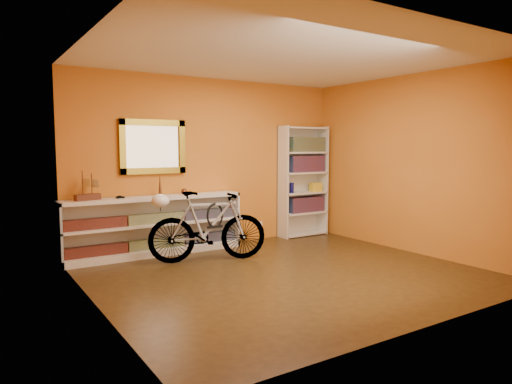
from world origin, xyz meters
TOP-DOWN VIEW (x-y plane):
  - floor at (0.00, 0.00)m, footprint 4.50×4.00m
  - ceiling at (0.00, 0.00)m, footprint 4.50×4.00m
  - back_wall at (0.00, 2.00)m, footprint 4.50×0.01m
  - left_wall at (-2.25, 0.00)m, footprint 0.01×4.00m
  - right_wall at (2.25, 0.00)m, footprint 0.01×4.00m
  - gilt_mirror at (-0.95, 1.97)m, footprint 0.98×0.06m
  - wall_socket at (0.90, 1.99)m, footprint 0.09×0.02m
  - console_unit at (-1.00, 1.81)m, footprint 2.60×0.35m
  - cd_row_lower at (-1.00, 1.79)m, footprint 2.50×0.13m
  - cd_row_upper at (-1.00, 1.79)m, footprint 2.50×0.13m
  - model_ship at (-1.92, 1.81)m, footprint 0.35×0.19m
  - toy_car at (-1.49, 1.81)m, footprint 0.00×0.00m
  - bronze_ornament at (-0.92, 1.81)m, footprint 0.05×0.05m
  - decorative_orb at (-0.55, 1.81)m, footprint 0.09×0.09m
  - bookcase at (1.70, 1.84)m, footprint 0.90×0.30m
  - book_row_a at (1.75, 1.84)m, footprint 0.70×0.22m
  - book_row_b at (1.75, 1.84)m, footprint 0.70×0.22m
  - book_row_c at (1.75, 1.84)m, footprint 0.70×0.22m
  - travel_mug at (1.44, 1.82)m, footprint 0.08×0.08m
  - red_tin at (1.50, 1.87)m, footprint 0.18×0.18m
  - yellow_bag at (1.95, 1.80)m, footprint 0.21×0.16m
  - bicycle at (-0.53, 1.08)m, footprint 0.88×1.69m
  - helmet at (-1.12, 1.27)m, footprint 0.24×0.23m
  - u_lock at (-0.43, 1.06)m, footprint 0.25×0.03m

SIDE VIEW (x-z plane):
  - floor at x=0.00m, z-range -0.01..0.00m
  - cd_row_lower at x=-1.00m, z-range 0.10..0.24m
  - wall_socket at x=0.90m, z-range 0.21..0.29m
  - console_unit at x=-1.00m, z-range 0.00..0.85m
  - bicycle at x=-0.53m, z-range 0.00..0.96m
  - cd_row_upper at x=-1.00m, z-range 0.47..0.60m
  - book_row_a at x=1.75m, z-range 0.42..0.68m
  - u_lock at x=-0.43m, z-range 0.50..0.75m
  - yellow_bag at x=1.95m, z-range 0.77..0.92m
  - helmet at x=-1.12m, z-range 0.76..0.94m
  - toy_car at x=-1.49m, z-range 0.85..0.85m
  - travel_mug at x=1.44m, z-range 0.77..0.94m
  - decorative_orb at x=-0.55m, z-range 0.85..0.94m
  - bookcase at x=1.70m, z-range 0.00..1.90m
  - bronze_ornament at x=-0.92m, z-range 0.85..1.17m
  - model_ship at x=-1.92m, z-range 0.85..1.24m
  - book_row_b at x=1.75m, z-range 1.11..1.40m
  - back_wall at x=0.00m, z-range 0.00..2.60m
  - left_wall at x=-2.25m, z-range 0.00..2.60m
  - right_wall at x=2.25m, z-range 0.00..2.60m
  - gilt_mirror at x=-0.95m, z-range 1.16..1.94m
  - red_tin at x=1.50m, z-range 1.46..1.65m
  - book_row_c at x=1.75m, z-range 1.46..1.71m
  - ceiling at x=0.00m, z-range 2.60..2.61m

